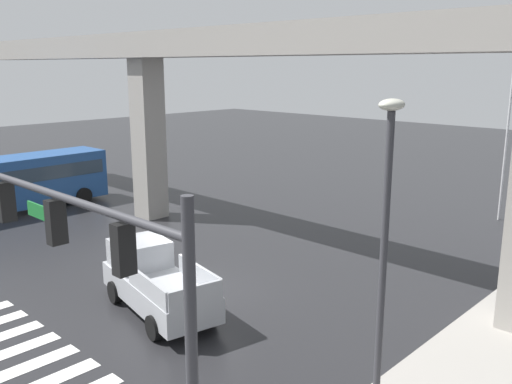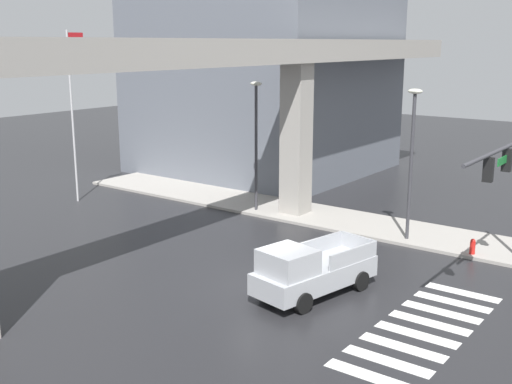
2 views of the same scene
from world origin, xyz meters
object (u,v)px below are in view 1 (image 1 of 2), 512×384
traffic_signal_mast (90,264)px  city_bus (7,182)px  flagpole (512,108)px  street_lamp_near_corner (385,230)px  pickup_truck (155,281)px

traffic_signal_mast → city_bus: bearing=161.4°
city_bus → flagpole: size_ratio=1.09×
street_lamp_near_corner → flagpole: bearing=102.6°
traffic_signal_mast → street_lamp_near_corner: (2.60, 5.23, -0.01)m
city_bus → street_lamp_near_corner: (24.31, -2.05, 2.83)m
street_lamp_near_corner → flagpole: 19.57m
city_bus → street_lamp_near_corner: street_lamp_near_corner is taller
city_bus → flagpole: flagpole is taller
pickup_truck → street_lamp_near_corner: size_ratio=0.74×
pickup_truck → street_lamp_near_corner: street_lamp_near_corner is taller
city_bus → street_lamp_near_corner: bearing=-4.8°
pickup_truck → street_lamp_near_corner: bearing=-1.4°
traffic_signal_mast → street_lamp_near_corner: street_lamp_near_corner is taller
pickup_truck → flagpole: 19.90m
traffic_signal_mast → flagpole: flagpole is taller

